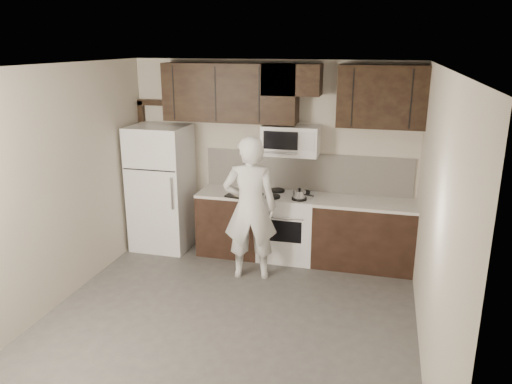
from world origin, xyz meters
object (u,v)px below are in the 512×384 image
at_px(refrigerator, 162,188).
at_px(person, 250,208).
at_px(microwave, 291,140).
at_px(stove, 287,226).

bearing_deg(refrigerator, person, -23.42).
bearing_deg(microwave, refrigerator, -174.85).
xyz_separation_m(microwave, refrigerator, (-1.85, -0.17, -0.75)).
height_order(refrigerator, person, person).
height_order(microwave, person, microwave).
distance_m(microwave, refrigerator, 2.00).
bearing_deg(stove, person, -116.33).
xyz_separation_m(stove, person, (-0.35, -0.70, 0.46)).
distance_m(microwave, person, 1.15).
relative_size(stove, refrigerator, 0.52).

